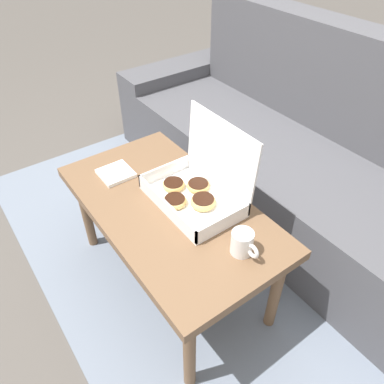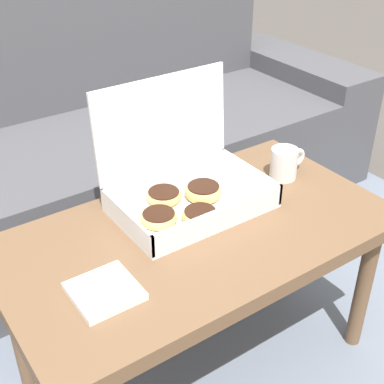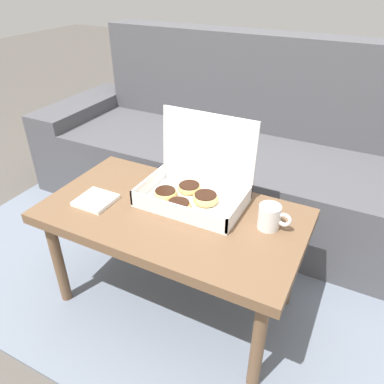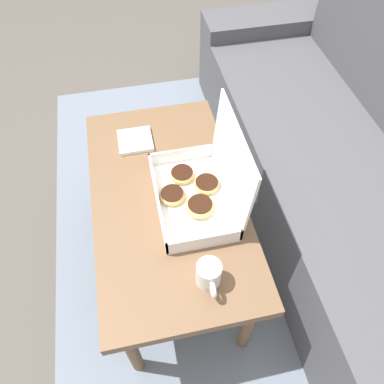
# 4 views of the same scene
# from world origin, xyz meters

# --- Properties ---
(ground_plane) EXTENTS (12.00, 12.00, 0.00)m
(ground_plane) POSITION_xyz_m (0.00, 0.00, 0.00)
(ground_plane) COLOR #514C47
(area_rug) EXTENTS (2.56, 1.74, 0.01)m
(area_rug) POSITION_xyz_m (0.00, 0.30, 0.01)
(area_rug) COLOR slate
(area_rug) RESTS_ON ground_plane
(couch) EXTENTS (2.44, 0.77, 0.94)m
(couch) POSITION_xyz_m (0.00, 0.79, 0.31)
(couch) COLOR #4C4C51
(couch) RESTS_ON ground_plane
(coffee_table) EXTENTS (0.97, 0.53, 0.47)m
(coffee_table) POSITION_xyz_m (0.00, -0.05, 0.42)
(coffee_table) COLOR brown
(coffee_table) RESTS_ON ground_plane
(pastry_box) EXTENTS (0.39, 0.27, 0.31)m
(pastry_box) POSITION_xyz_m (0.03, 0.06, 0.53)
(pastry_box) COLOR white
(pastry_box) RESTS_ON coffee_table
(coffee_mug) EXTENTS (0.11, 0.08, 0.09)m
(coffee_mug) POSITION_xyz_m (0.35, 0.02, 0.52)
(coffee_mug) COLOR white
(coffee_mug) RESTS_ON coffee_table
(napkin_stack) EXTENTS (0.13, 0.13, 0.02)m
(napkin_stack) POSITION_xyz_m (-0.29, -0.13, 0.48)
(napkin_stack) COLOR white
(napkin_stack) RESTS_ON coffee_table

